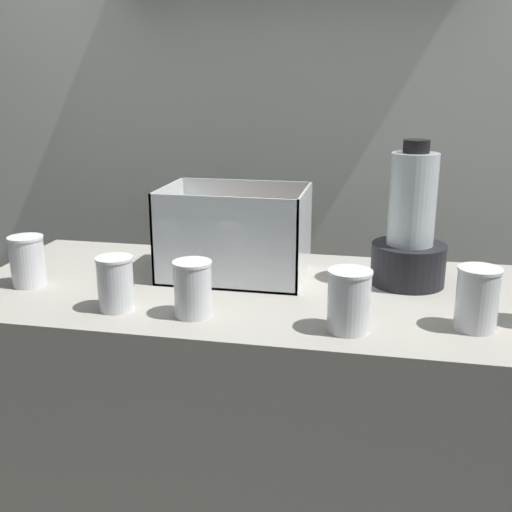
{
  "coord_description": "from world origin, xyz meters",
  "views": [
    {
      "loc": [
        0.28,
        -1.37,
        1.39
      ],
      "look_at": [
        0.0,
        0.0,
        0.98
      ],
      "focal_mm": 43.2,
      "sensor_mm": 36.0,
      "label": 1
    }
  ],
  "objects_px": {
    "juice_cup_carrot_right": "(349,303)",
    "juice_cup_beet_middle": "(193,292)",
    "carrot_display_bin": "(239,250)",
    "juice_cup_carrot_far_left": "(28,265)",
    "juice_cup_mango_far_right": "(477,303)",
    "blender_pitcher": "(410,233)",
    "juice_cup_orange_left": "(116,287)"
  },
  "relations": [
    {
      "from": "carrot_display_bin",
      "to": "juice_cup_carrot_far_left",
      "type": "height_order",
      "value": "carrot_display_bin"
    },
    {
      "from": "juice_cup_carrot_right",
      "to": "juice_cup_mango_far_right",
      "type": "height_order",
      "value": "juice_cup_mango_far_right"
    },
    {
      "from": "juice_cup_carrot_far_left",
      "to": "juice_cup_orange_left",
      "type": "distance_m",
      "value": 0.3
    },
    {
      "from": "juice_cup_beet_middle",
      "to": "blender_pitcher",
      "type": "bearing_deg",
      "value": 34.36
    },
    {
      "from": "carrot_display_bin",
      "to": "juice_cup_beet_middle",
      "type": "relative_size",
      "value": 2.96
    },
    {
      "from": "juice_cup_beet_middle",
      "to": "juice_cup_carrot_right",
      "type": "relative_size",
      "value": 0.95
    },
    {
      "from": "juice_cup_beet_middle",
      "to": "juice_cup_mango_far_right",
      "type": "relative_size",
      "value": 0.93
    },
    {
      "from": "juice_cup_mango_far_right",
      "to": "juice_cup_carrot_far_left",
      "type": "bearing_deg",
      "value": 176.37
    },
    {
      "from": "juice_cup_carrot_far_left",
      "to": "carrot_display_bin",
      "type": "bearing_deg",
      "value": 19.89
    },
    {
      "from": "carrot_display_bin",
      "to": "juice_cup_mango_far_right",
      "type": "relative_size",
      "value": 2.76
    },
    {
      "from": "juice_cup_orange_left",
      "to": "juice_cup_mango_far_right",
      "type": "xyz_separation_m",
      "value": [
        0.75,
        0.04,
        0.0
      ]
    },
    {
      "from": "blender_pitcher",
      "to": "juice_cup_orange_left",
      "type": "height_order",
      "value": "blender_pitcher"
    },
    {
      "from": "blender_pitcher",
      "to": "juice_cup_carrot_right",
      "type": "distance_m",
      "value": 0.35
    },
    {
      "from": "juice_cup_carrot_right",
      "to": "blender_pitcher",
      "type": "bearing_deg",
      "value": 68.99
    },
    {
      "from": "blender_pitcher",
      "to": "juice_cup_carrot_right",
      "type": "xyz_separation_m",
      "value": [
        -0.12,
        -0.32,
        -0.07
      ]
    },
    {
      "from": "juice_cup_carrot_far_left",
      "to": "juice_cup_carrot_right",
      "type": "bearing_deg",
      "value": -9.14
    },
    {
      "from": "juice_cup_carrot_right",
      "to": "juice_cup_beet_middle",
      "type": "bearing_deg",
      "value": 177.36
    },
    {
      "from": "juice_cup_carrot_right",
      "to": "juice_cup_mango_far_right",
      "type": "relative_size",
      "value": 0.98
    },
    {
      "from": "juice_cup_orange_left",
      "to": "juice_cup_beet_middle",
      "type": "distance_m",
      "value": 0.17
    },
    {
      "from": "juice_cup_carrot_far_left",
      "to": "juice_cup_beet_middle",
      "type": "distance_m",
      "value": 0.46
    },
    {
      "from": "juice_cup_mango_far_right",
      "to": "carrot_display_bin",
      "type": "bearing_deg",
      "value": 156.13
    },
    {
      "from": "blender_pitcher",
      "to": "juice_cup_mango_far_right",
      "type": "xyz_separation_m",
      "value": [
        0.12,
        -0.26,
        -0.07
      ]
    },
    {
      "from": "juice_cup_carrot_right",
      "to": "carrot_display_bin",
      "type": "bearing_deg",
      "value": 134.35
    },
    {
      "from": "carrot_display_bin",
      "to": "juice_cup_beet_middle",
      "type": "height_order",
      "value": "carrot_display_bin"
    },
    {
      "from": "juice_cup_orange_left",
      "to": "juice_cup_mango_far_right",
      "type": "bearing_deg",
      "value": 3.32
    },
    {
      "from": "juice_cup_carrot_far_left",
      "to": "juice_cup_carrot_right",
      "type": "height_order",
      "value": "juice_cup_carrot_right"
    },
    {
      "from": "juice_cup_carrot_right",
      "to": "juice_cup_carrot_far_left",
      "type": "bearing_deg",
      "value": 170.86
    },
    {
      "from": "carrot_display_bin",
      "to": "juice_cup_carrot_far_left",
      "type": "distance_m",
      "value": 0.51
    },
    {
      "from": "blender_pitcher",
      "to": "juice_cup_orange_left",
      "type": "xyz_separation_m",
      "value": [
        -0.62,
        -0.31,
        -0.08
      ]
    },
    {
      "from": "carrot_display_bin",
      "to": "blender_pitcher",
      "type": "xyz_separation_m",
      "value": [
        0.42,
        0.02,
        0.06
      ]
    },
    {
      "from": "juice_cup_beet_middle",
      "to": "juice_cup_orange_left",
      "type": "bearing_deg",
      "value": 179.59
    },
    {
      "from": "carrot_display_bin",
      "to": "blender_pitcher",
      "type": "distance_m",
      "value": 0.42
    }
  ]
}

